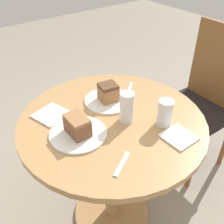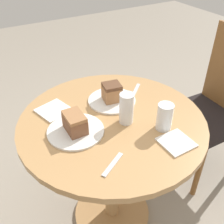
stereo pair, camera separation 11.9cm
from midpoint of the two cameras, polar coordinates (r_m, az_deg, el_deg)
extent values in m
plane|color=gray|center=(1.78, 2.05, -21.16)|extent=(8.00, 8.00, 0.00)
cylinder|color=tan|center=(1.77, 2.06, -20.94)|extent=(0.46, 0.46, 0.03)
cylinder|color=tan|center=(1.48, 2.37, -13.31)|extent=(0.08, 0.08, 0.70)
cylinder|color=tan|center=(1.22, 2.78, -2.18)|extent=(0.87, 0.87, 0.03)
cylinder|color=brown|center=(1.99, 12.01, -4.87)|extent=(0.04, 0.04, 0.43)
cylinder|color=brown|center=(1.80, 20.21, -12.18)|extent=(0.04, 0.04, 0.43)
cylinder|color=brown|center=(2.20, 19.38, -1.72)|extent=(0.04, 0.04, 0.43)
cube|color=black|center=(1.86, 21.16, -1.18)|extent=(0.46, 0.42, 0.03)
cylinder|color=silver|center=(1.33, 2.53, 2.46)|extent=(0.24, 0.24, 0.01)
cylinder|color=silver|center=(1.14, -4.96, -4.25)|extent=(0.25, 0.25, 0.01)
cube|color=#9E6B42|center=(1.31, 2.58, 3.94)|extent=(0.10, 0.10, 0.07)
cube|color=brown|center=(1.29, 2.63, 5.61)|extent=(0.09, 0.10, 0.02)
cube|color=brown|center=(1.12, -5.06, -2.75)|extent=(0.11, 0.08, 0.07)
cube|color=#9E6B42|center=(1.09, -5.17, -1.05)|extent=(0.11, 0.08, 0.02)
cylinder|color=silver|center=(1.17, 14.14, -1.96)|extent=(0.06, 0.06, 0.08)
cylinder|color=white|center=(1.16, 14.29, -1.14)|extent=(0.07, 0.07, 0.12)
cylinder|color=silver|center=(1.17, 6.03, -0.23)|extent=(0.06, 0.06, 0.10)
cylinder|color=white|center=(1.16, 6.10, 0.66)|extent=(0.06, 0.06, 0.15)
cube|color=silver|center=(1.28, -9.98, 0.28)|extent=(0.17, 0.17, 0.01)
cube|color=silver|center=(1.41, 7.37, 4.24)|extent=(0.13, 0.15, 0.00)
cube|color=silver|center=(1.01, 3.61, -11.45)|extent=(0.08, 0.13, 0.00)
cube|color=silver|center=(1.13, 16.79, -6.48)|extent=(0.13, 0.13, 0.01)
camera|label=1|loc=(0.06, -87.14, 2.09)|focal=42.00mm
camera|label=2|loc=(0.06, 92.86, -2.09)|focal=42.00mm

